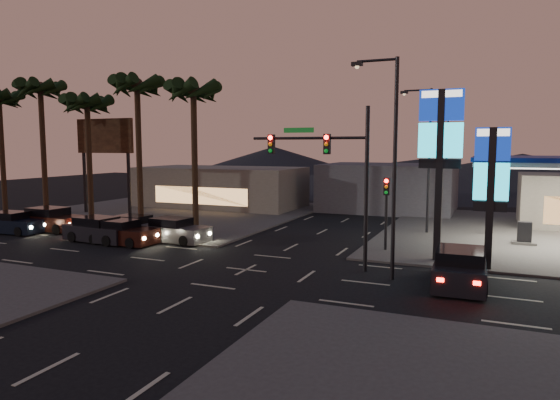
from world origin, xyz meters
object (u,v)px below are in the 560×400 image
at_px(car_lane_a_front, 100,230).
at_px(car_lane_b_rear, 51,220).
at_px(traffic_signal_mast, 332,164).
at_px(car_lane_a_rear, 12,223).
at_px(suv_station, 460,268).
at_px(pylon_sign_short, 491,176).
at_px(car_lane_a_mid, 121,233).
at_px(car_lane_b_front, 174,231).
at_px(car_lane_b_mid, 136,227).
at_px(pylon_sign_tall, 440,140).

distance_m(car_lane_a_front, car_lane_b_rear, 6.52).
height_order(traffic_signal_mast, car_lane_a_front, traffic_signal_mast).
xyz_separation_m(car_lane_a_rear, suv_station, (29.85, -1.70, 0.08)).
xyz_separation_m(pylon_sign_short, car_lane_a_mid, (-21.23, -1.67, -3.95)).
xyz_separation_m(car_lane_b_front, car_lane_b_mid, (-3.51, 0.55, -0.05)).
relative_size(pylon_sign_short, car_lane_b_front, 1.45).
distance_m(pylon_sign_short, car_lane_b_mid, 22.46).
relative_size(car_lane_b_rear, suv_station, 1.02).
bearing_deg(car_lane_b_rear, car_lane_a_mid, -13.38).
distance_m(car_lane_a_front, car_lane_a_mid, 1.75).
bearing_deg(car_lane_b_rear, pylon_sign_short, -0.46).
bearing_deg(car_lane_a_rear, pylon_sign_tall, 5.15).
height_order(pylon_sign_short, car_lane_a_rear, pylon_sign_short).
distance_m(car_lane_b_front, suv_station, 17.84).
bearing_deg(traffic_signal_mast, car_lane_b_mid, 167.43).
bearing_deg(car_lane_b_rear, pylon_sign_tall, 1.64).
xyz_separation_m(traffic_signal_mast, car_lane_a_mid, (-13.99, 0.85, -4.52)).
bearing_deg(pylon_sign_tall, car_lane_b_mid, -179.40).
height_order(traffic_signal_mast, car_lane_a_mid, traffic_signal_mast).
bearing_deg(car_lane_a_front, car_lane_b_rear, 163.53).
height_order(car_lane_a_mid, car_lane_b_front, car_lane_b_front).
xyz_separation_m(car_lane_a_mid, car_lane_b_front, (2.65, 1.92, 0.00)).
bearing_deg(car_lane_a_mid, car_lane_b_mid, 109.19).
distance_m(pylon_sign_tall, suv_station, 7.19).
height_order(traffic_signal_mast, car_lane_a_rear, traffic_signal_mast).
xyz_separation_m(traffic_signal_mast, car_lane_a_front, (-15.73, 0.90, -4.49)).
relative_size(car_lane_a_mid, car_lane_b_rear, 0.90).
distance_m(traffic_signal_mast, car_lane_b_front, 12.51).
height_order(car_lane_a_front, car_lane_b_front, car_lane_a_front).
bearing_deg(suv_station, car_lane_b_mid, 169.06).
bearing_deg(pylon_sign_tall, car_lane_b_front, -177.33).
height_order(car_lane_a_rear, suv_station, suv_station).
xyz_separation_m(traffic_signal_mast, car_lane_b_mid, (-14.84, 3.31, -4.56)).
relative_size(pylon_sign_short, car_lane_b_mid, 1.58).
xyz_separation_m(pylon_sign_short, car_lane_b_front, (-18.58, 0.25, -3.95)).
relative_size(traffic_signal_mast, car_lane_a_rear, 1.70).
relative_size(car_lane_b_front, car_lane_b_mid, 1.08).
height_order(pylon_sign_short, traffic_signal_mast, traffic_signal_mast).
bearing_deg(car_lane_a_rear, car_lane_b_rear, 46.53).
bearing_deg(car_lane_b_front, car_lane_b_mid, 171.16).
height_order(pylon_sign_short, car_lane_b_front, pylon_sign_short).
bearing_deg(suv_station, car_lane_b_rear, 172.91).
relative_size(traffic_signal_mast, car_lane_b_mid, 1.80).
xyz_separation_m(pylon_sign_short, suv_station, (-1.09, -3.26, -3.88)).
relative_size(car_lane_a_front, car_lane_b_rear, 0.95).
xyz_separation_m(car_lane_a_front, car_lane_a_mid, (1.75, -0.05, -0.03)).
height_order(pylon_sign_tall, traffic_signal_mast, pylon_sign_tall).
xyz_separation_m(pylon_sign_tall, car_lane_a_mid, (-18.73, -2.67, -5.69)).
bearing_deg(pylon_sign_tall, car_lane_a_rear, -174.85).
distance_m(pylon_sign_short, car_lane_b_front, 18.99).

